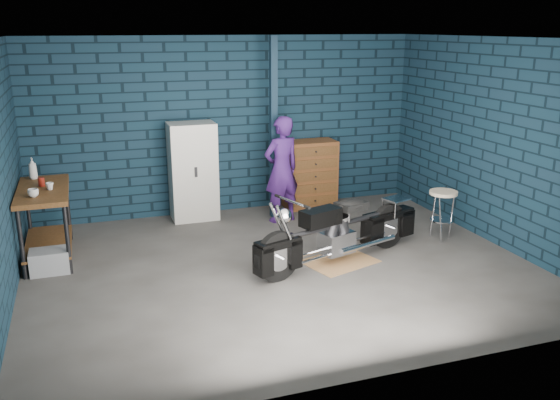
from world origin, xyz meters
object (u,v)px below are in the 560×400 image
at_px(motorcycle, 340,226).
at_px(locker, 193,172).
at_px(tool_chest, 310,174).
at_px(workbench, 47,223).
at_px(person, 282,170).
at_px(shop_stool, 442,215).
at_px(storage_bin, 50,261).

distance_m(motorcycle, locker, 2.70).
bearing_deg(tool_chest, motorcycle, -102.41).
bearing_deg(tool_chest, locker, 180.00).
height_order(workbench, person, person).
bearing_deg(workbench, shop_stool, -11.14).
bearing_deg(person, motorcycle, 80.73).
distance_m(storage_bin, tool_chest, 4.21).
distance_m(motorcycle, person, 1.81).
distance_m(motorcycle, storage_bin, 3.52).
bearing_deg(shop_stool, person, 141.12).
distance_m(locker, shop_stool, 3.66).
distance_m(motorcycle, tool_chest, 2.36).
height_order(motorcycle, person, person).
bearing_deg(workbench, person, 8.07).
distance_m(workbench, tool_chest, 4.06).
xyz_separation_m(workbench, locker, (2.05, 1.00, 0.28)).
bearing_deg(motorcycle, locker, 103.08).
relative_size(workbench, person, 0.88).
bearing_deg(locker, workbench, -154.03).
distance_m(workbench, motorcycle, 3.67).
distance_m(locker, tool_chest, 1.90).
distance_m(storage_bin, locker, 2.59).
height_order(motorcycle, storage_bin, motorcycle).
bearing_deg(person, storage_bin, 2.04).
height_order(person, shop_stool, person).
bearing_deg(motorcycle, person, 77.38).
height_order(workbench, motorcycle, motorcycle).
xyz_separation_m(workbench, person, (3.27, 0.46, 0.34)).
relative_size(motorcycle, storage_bin, 4.77).
bearing_deg(person, locker, -38.14).
relative_size(motorcycle, shop_stool, 3.10).
height_order(locker, shop_stool, locker).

